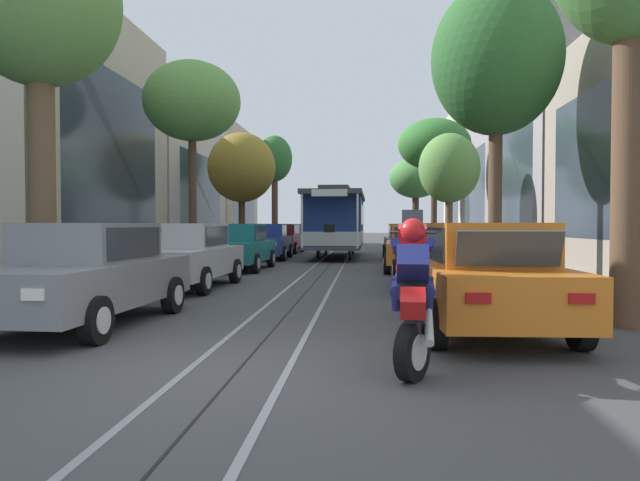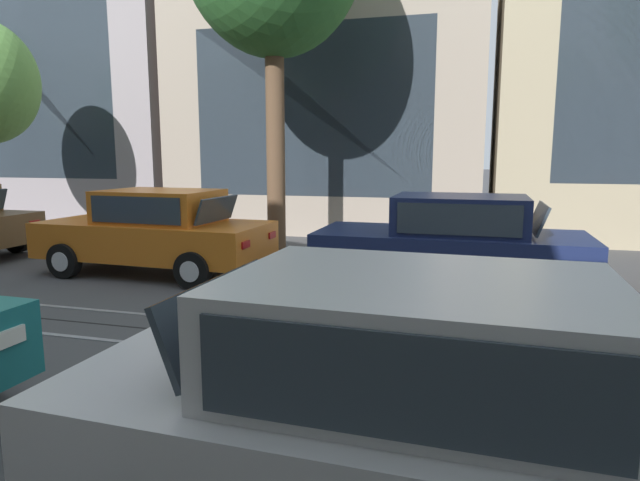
% 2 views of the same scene
% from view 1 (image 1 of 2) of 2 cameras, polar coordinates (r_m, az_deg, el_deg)
% --- Properties ---
extents(ground_plane, '(160.00, 160.00, 0.00)m').
position_cam_1_polar(ground_plane, '(24.46, 1.30, -2.04)').
color(ground_plane, '#424244').
extents(trolley_track_rails, '(1.14, 54.13, 0.01)m').
position_cam_1_polar(trolley_track_rails, '(27.07, 1.61, -1.68)').
color(trolley_track_rails, gray).
rests_on(trolley_track_rails, ground).
extents(building_facade_left, '(5.86, 45.83, 9.73)m').
position_cam_1_polar(building_facade_left, '(30.38, -18.88, 6.56)').
color(building_facade_left, beige).
rests_on(building_facade_left, ground).
extents(building_facade_right, '(5.52, 45.83, 10.38)m').
position_cam_1_polar(building_facade_right, '(28.55, 23.20, 7.86)').
color(building_facade_right, tan).
rests_on(building_facade_right, ground).
extents(parked_car_grey_near_left, '(2.12, 4.41, 1.58)m').
position_cam_1_polar(parked_car_grey_near_left, '(9.60, -22.10, -3.05)').
color(parked_car_grey_near_left, slate).
rests_on(parked_car_grey_near_left, ground).
extents(parked_car_silver_second_left, '(2.11, 4.41, 1.58)m').
position_cam_1_polar(parked_car_silver_second_left, '(14.45, -13.09, -1.45)').
color(parked_car_silver_second_left, '#B7B7BC').
rests_on(parked_car_silver_second_left, ground).
extents(parked_car_teal_mid_left, '(2.07, 4.39, 1.58)m').
position_cam_1_polar(parked_car_teal_mid_left, '(19.92, -8.05, -0.59)').
color(parked_car_teal_mid_left, '#196B70').
rests_on(parked_car_teal_mid_left, ground).
extents(parked_car_blue_fourth_left, '(2.08, 4.40, 1.58)m').
position_cam_1_polar(parked_car_blue_fourth_left, '(25.90, -5.25, -0.08)').
color(parked_car_blue_fourth_left, '#233D93').
rests_on(parked_car_blue_fourth_left, ground).
extents(parked_car_maroon_fifth_left, '(2.11, 4.41, 1.58)m').
position_cam_1_polar(parked_car_maroon_fifth_left, '(31.47, -3.69, 0.23)').
color(parked_car_maroon_fifth_left, maroon).
rests_on(parked_car_maroon_fifth_left, ground).
extents(parked_car_brown_sixth_left, '(2.10, 4.41, 1.58)m').
position_cam_1_polar(parked_car_brown_sixth_left, '(37.58, -2.42, 0.45)').
color(parked_car_brown_sixth_left, brown).
rests_on(parked_car_brown_sixth_left, ground).
extents(parked_car_silver_far_left, '(2.11, 4.41, 1.58)m').
position_cam_1_polar(parked_car_silver_far_left, '(42.95, -1.29, 0.60)').
color(parked_car_silver_far_left, '#B7B7BC').
rests_on(parked_car_silver_far_left, ground).
extents(parked_car_orange_near_right, '(2.10, 4.40, 1.58)m').
position_cam_1_polar(parked_car_orange_near_right, '(8.76, 15.89, -3.43)').
color(parked_car_orange_near_right, orange).
rests_on(parked_car_orange_near_right, ground).
extents(parked_car_navy_second_right, '(2.05, 4.38, 1.58)m').
position_cam_1_polar(parked_car_navy_second_right, '(13.98, 11.40, -1.54)').
color(parked_car_navy_second_right, '#19234C').
rests_on(parked_car_navy_second_right, ground).
extents(parked_car_orange_mid_right, '(2.14, 4.42, 1.58)m').
position_cam_1_polar(parked_car_orange_mid_right, '(19.36, 9.29, -0.66)').
color(parked_car_orange_mid_right, orange).
rests_on(parked_car_orange_mid_right, ground).
extents(parked_car_brown_fourth_right, '(2.02, 4.37, 1.58)m').
position_cam_1_polar(parked_car_brown_fourth_right, '(24.96, 8.61, -0.15)').
color(parked_car_brown_fourth_right, brown).
rests_on(parked_car_brown_fourth_right, ground).
extents(street_tree_kerb_left_near, '(3.04, 2.60, 7.27)m').
position_cam_1_polar(street_tree_kerb_left_near, '(12.74, -25.98, 19.77)').
color(street_tree_kerb_left_near, brown).
rests_on(street_tree_kerb_left_near, ground).
extents(street_tree_kerb_left_second, '(3.58, 3.42, 7.58)m').
position_cam_1_polar(street_tree_kerb_left_second, '(22.35, -12.55, 13.21)').
color(street_tree_kerb_left_second, '#4C3826').
rests_on(street_tree_kerb_left_second, ground).
extents(street_tree_kerb_left_mid, '(3.55, 3.78, 6.39)m').
position_cam_1_polar(street_tree_kerb_left_mid, '(30.85, -7.76, 7.13)').
color(street_tree_kerb_left_mid, '#4C3826').
rests_on(street_tree_kerb_left_mid, ground).
extents(street_tree_kerb_left_fourth, '(2.44, 2.09, 7.69)m').
position_cam_1_polar(street_tree_kerb_left_fourth, '(40.28, -4.51, 7.81)').
color(street_tree_kerb_left_fourth, '#4C3826').
rests_on(street_tree_kerb_left_fourth, ground).
extents(street_tree_kerb_right_second, '(3.85, 3.84, 8.79)m').
position_cam_1_polar(street_tree_kerb_right_second, '(18.78, 17.04, 16.69)').
color(street_tree_kerb_right_second, brown).
rests_on(street_tree_kerb_right_second, ground).
extents(street_tree_kerb_right_mid, '(2.60, 2.52, 5.46)m').
position_cam_1_polar(street_tree_kerb_right_mid, '(25.47, 12.67, 6.92)').
color(street_tree_kerb_right_mid, brown).
rests_on(street_tree_kerb_right_mid, ground).
extents(street_tree_kerb_right_fourth, '(3.90, 3.74, 7.25)m').
position_cam_1_polar(street_tree_kerb_right_fourth, '(32.00, 11.25, 9.24)').
color(street_tree_kerb_right_fourth, '#4C3826').
rests_on(street_tree_kerb_right_fourth, ground).
extents(street_tree_kerb_right_far, '(3.62, 3.89, 6.17)m').
position_cam_1_polar(street_tree_kerb_right_far, '(40.62, 9.45, 6.05)').
color(street_tree_kerb_right_far, '#4C3826').
rests_on(street_tree_kerb_right_far, ground).
extents(cable_car_trolley, '(2.69, 9.16, 3.28)m').
position_cam_1_polar(cable_car_trolley, '(27.77, 1.69, 1.82)').
color(cable_car_trolley, navy).
rests_on(cable_car_trolley, ground).
extents(motorcycle_with_rider, '(0.54, 1.87, 1.73)m').
position_cam_1_polar(motorcycle_with_rider, '(6.26, 9.15, -4.39)').
color(motorcycle_with_rider, black).
rests_on(motorcycle_with_rider, ground).
extents(fire_hydrant, '(0.40, 0.22, 0.84)m').
position_cam_1_polar(fire_hydrant, '(16.69, -15.78, -2.35)').
color(fire_hydrant, '#B2B2B7').
rests_on(fire_hydrant, ground).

